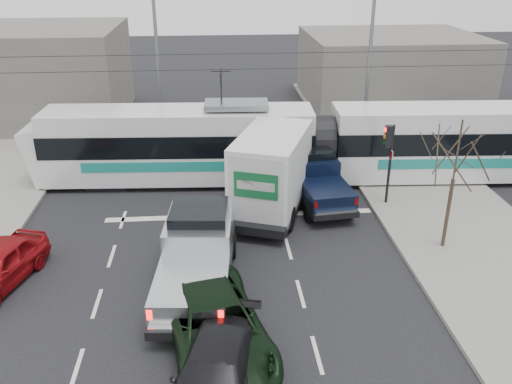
{
  "coord_description": "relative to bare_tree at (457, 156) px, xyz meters",
  "views": [
    {
      "loc": [
        -1.03,
        -14.96,
        10.55
      ],
      "look_at": [
        0.57,
        4.42,
        1.8
      ],
      "focal_mm": 38.0,
      "sensor_mm": 36.0,
      "label": 1
    }
  ],
  "objects": [
    {
      "name": "green_car",
      "position": [
        -8.76,
        -4.94,
        -3.0
      ],
      "size": [
        3.82,
        6.15,
        1.59
      ],
      "primitive_type": "imported",
      "rotation": [
        0.0,
        0.0,
        0.22
      ],
      "color": "black",
      "rests_on": "ground"
    },
    {
      "name": "box_truck",
      "position": [
        -6.02,
        4.19,
        -2.0
      ],
      "size": [
        4.85,
        7.66,
        3.62
      ],
      "rotation": [
        0.0,
        0.0,
        -0.36
      ],
      "color": "black",
      "rests_on": "ground"
    },
    {
      "name": "building_left",
      "position": [
        -21.6,
        19.5,
        -0.79
      ],
      "size": [
        14.0,
        10.0,
        6.0
      ],
      "primitive_type": "cube",
      "color": "slate",
      "rests_on": "ground"
    },
    {
      "name": "rails",
      "position": [
        -7.6,
        7.5,
        -3.78
      ],
      "size": [
        60.0,
        1.6,
        0.03
      ],
      "primitive_type": "cube",
      "color": "#33302D",
      "rests_on": "ground"
    },
    {
      "name": "ground",
      "position": [
        -7.6,
        -2.5,
        -3.79
      ],
      "size": [
        120.0,
        120.0,
        0.0
      ],
      "primitive_type": "plane",
      "color": "black",
      "rests_on": "ground"
    },
    {
      "name": "catenary",
      "position": [
        -7.6,
        7.5,
        0.09
      ],
      "size": [
        60.0,
        0.2,
        7.0
      ],
      "color": "black",
      "rests_on": "ground"
    },
    {
      "name": "tram",
      "position": [
        -3.41,
        7.14,
        -1.86
      ],
      "size": [
        26.76,
        4.06,
        5.44
      ],
      "rotation": [
        0.0,
        0.0,
        -0.05
      ],
      "color": "silver",
      "rests_on": "ground"
    },
    {
      "name": "traffic_signal",
      "position": [
        -1.13,
        4.0,
        -1.05
      ],
      "size": [
        0.44,
        0.44,
        3.6
      ],
      "color": "black",
      "rests_on": "ground"
    },
    {
      "name": "street_lamp_far",
      "position": [
        -11.79,
        13.5,
        1.32
      ],
      "size": [
        2.38,
        0.25,
        9.0
      ],
      "color": "slate",
      "rests_on": "ground"
    },
    {
      "name": "building_right",
      "position": [
        4.4,
        21.5,
        -1.29
      ],
      "size": [
        12.0,
        10.0,
        5.0
      ],
      "primitive_type": "cube",
      "color": "slate",
      "rests_on": "ground"
    },
    {
      "name": "sidewalk_right",
      "position": [
        1.4,
        -2.5,
        -3.72
      ],
      "size": [
        6.0,
        60.0,
        0.15
      ],
      "primitive_type": "cube",
      "color": "gray",
      "rests_on": "ground"
    },
    {
      "name": "silver_pickup",
      "position": [
        -9.29,
        -1.47,
        -2.59
      ],
      "size": [
        2.85,
        6.84,
        2.42
      ],
      "rotation": [
        0.0,
        0.0,
        -0.09
      ],
      "color": "black",
      "rests_on": "ground"
    },
    {
      "name": "bare_tree",
      "position": [
        0.0,
        0.0,
        0.0
      ],
      "size": [
        2.4,
        2.4,
        5.0
      ],
      "color": "#47382B",
      "rests_on": "ground"
    },
    {
      "name": "dark_car",
      "position": [
        -8.81,
        -6.89,
        -3.08
      ],
      "size": [
        3.11,
        5.27,
        1.43
      ],
      "primitive_type": "imported",
      "rotation": [
        0.0,
        0.0,
        -0.24
      ],
      "color": "black",
      "rests_on": "ground"
    },
    {
      "name": "navy_pickup",
      "position": [
        -4.05,
        4.84,
        -2.69
      ],
      "size": [
        2.54,
        5.5,
        2.24
      ],
      "rotation": [
        0.0,
        0.0,
        0.11
      ],
      "color": "black",
      "rests_on": "ground"
    },
    {
      "name": "street_lamp_near",
      "position": [
        -0.29,
        11.5,
        1.32
      ],
      "size": [
        2.38,
        0.25,
        9.0
      ],
      "color": "slate",
      "rests_on": "ground"
    }
  ]
}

